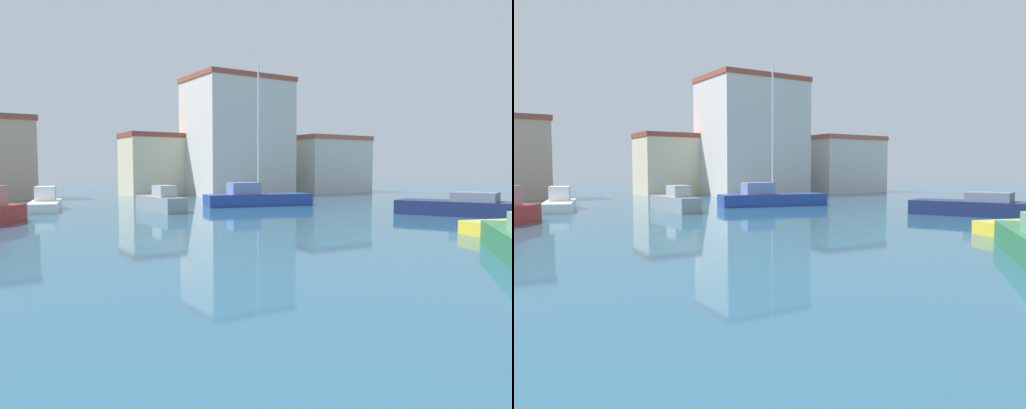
# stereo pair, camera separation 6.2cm
# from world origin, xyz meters

# --- Properties ---
(water) EXTENTS (160.00, 160.00, 0.00)m
(water) POSITION_xyz_m (15.00, 20.00, 0.00)
(water) COLOR #285670
(water) RESTS_ON ground
(sailboat_blue_distant_north) EXTENTS (8.36, 3.87, 10.46)m
(sailboat_blue_distant_north) POSITION_xyz_m (21.14, 27.89, 0.64)
(sailboat_blue_distant_north) COLOR #233D93
(sailboat_blue_distant_north) RESTS_ON water
(motorboat_grey_distant_east) EXTENTS (1.57, 5.25, 1.72)m
(motorboat_grey_distant_east) POSITION_xyz_m (13.31, 27.21, 0.62)
(motorboat_grey_distant_east) COLOR gray
(motorboat_grey_distant_east) RESTS_ON water
(motorboat_white_near_pier) EXTENTS (3.32, 6.64, 1.60)m
(motorboat_white_near_pier) POSITION_xyz_m (7.07, 32.40, 0.50)
(motorboat_white_near_pier) COLOR white
(motorboat_white_near_pier) RESTS_ON water
(motorboat_navy_inner_mooring) EXTENTS (5.30, 7.88, 1.42)m
(motorboat_navy_inner_mooring) POSITION_xyz_m (27.35, 14.54, 0.54)
(motorboat_navy_inner_mooring) COLOR #19234C
(motorboat_navy_inner_mooring) RESTS_ON water
(warehouse_block) EXTENTS (7.62, 5.15, 6.58)m
(warehouse_block) POSITION_xyz_m (21.27, 47.64, 3.30)
(warehouse_block) COLOR beige
(warehouse_block) RESTS_ON ground
(waterfront_apartments) EXTENTS (10.26, 8.00, 12.49)m
(waterfront_apartments) POSITION_xyz_m (28.35, 42.92, 6.25)
(waterfront_apartments) COLOR beige
(waterfront_apartments) RESTS_ON ground
(harbor_office) EXTENTS (9.02, 6.44, 6.65)m
(harbor_office) POSITION_xyz_m (40.36, 42.12, 3.33)
(harbor_office) COLOR beige
(harbor_office) RESTS_ON ground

